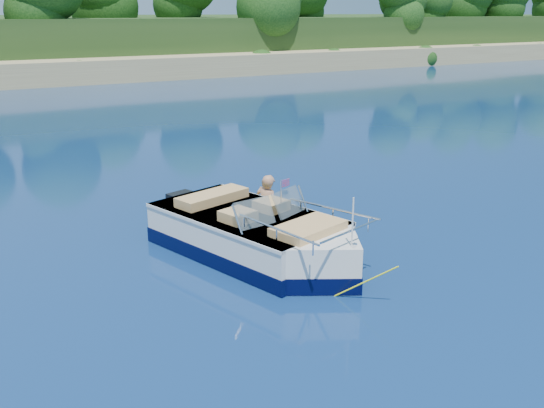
% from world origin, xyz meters
% --- Properties ---
extents(ground, '(160.00, 160.00, 0.00)m').
position_xyz_m(ground, '(0.00, 0.00, 0.00)').
color(ground, '#0A224A').
rests_on(ground, ground).
extents(shoreline, '(170.00, 59.00, 6.00)m').
position_xyz_m(shoreline, '(0.00, 63.77, 0.98)').
color(shoreline, '#978458').
rests_on(shoreline, ground).
extents(motorboat, '(2.97, 5.43, 1.86)m').
position_xyz_m(motorboat, '(-2.64, 3.91, 0.36)').
color(motorboat, silver).
rests_on(motorboat, ground).
extents(tow_tube, '(1.49, 1.49, 0.36)m').
position_xyz_m(tow_tube, '(-1.38, 5.84, 0.09)').
color(tow_tube, '#F8D000').
rests_on(tow_tube, ground).
extents(boy, '(0.70, 0.95, 1.71)m').
position_xyz_m(boy, '(-1.45, 5.87, 0.00)').
color(boy, tan).
rests_on(boy, ground).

